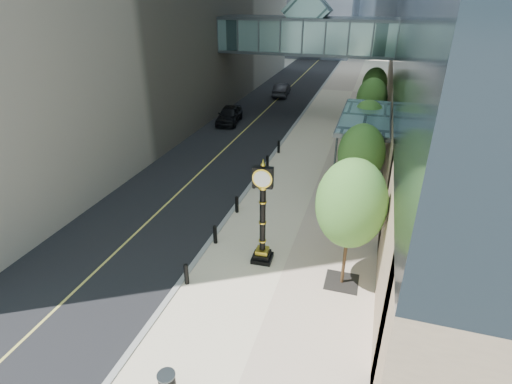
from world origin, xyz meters
TOP-DOWN VIEW (x-y plane):
  - ground at (0.00, 0.00)m, footprint 320.00×320.00m
  - road at (-7.00, 40.00)m, footprint 8.00×180.00m
  - sidewalk at (1.00, 40.00)m, footprint 8.00×180.00m
  - curb at (-3.00, 40.00)m, footprint 0.25×180.00m
  - skywalk at (-3.00, 28.00)m, footprint 17.00×4.20m
  - entrance_canopy at (3.48, 14.00)m, footprint 3.00×8.00m
  - bollard_row at (-2.70, 9.00)m, footprint 0.20×16.20m
  - street_trees at (3.60, 14.53)m, footprint 2.75×28.54m
  - street_clock at (-0.09, 3.53)m, footprint 0.96×0.96m
  - pedestrian at (2.05, 8.40)m, footprint 0.72×0.57m
  - car_near at (-9.06, 23.35)m, footprint 2.41×4.83m
  - car_far at (-6.94, 35.35)m, footprint 1.91×4.57m

SIDE VIEW (x-z plane):
  - ground at x=0.00m, z-range 0.00..0.00m
  - road at x=-7.00m, z-range 0.00..0.02m
  - sidewalk at x=1.00m, z-range 0.00..0.06m
  - curb at x=-3.00m, z-range 0.00..0.07m
  - bollard_row at x=-2.70m, z-range 0.06..0.96m
  - car_far at x=-6.94m, z-range 0.02..1.49m
  - car_near at x=-9.06m, z-range 0.02..1.60m
  - pedestrian at x=2.05m, z-range 0.06..1.78m
  - street_clock at x=-0.09m, z-range -0.26..4.61m
  - street_trees at x=3.60m, z-range 0.68..6.34m
  - entrance_canopy at x=3.48m, z-range 2.00..6.38m
  - skywalk at x=-3.00m, z-range 4.81..10.61m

